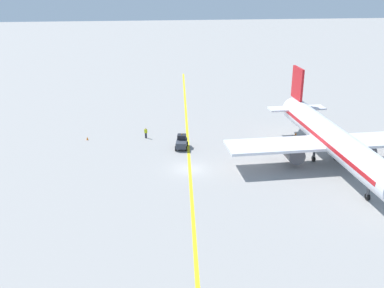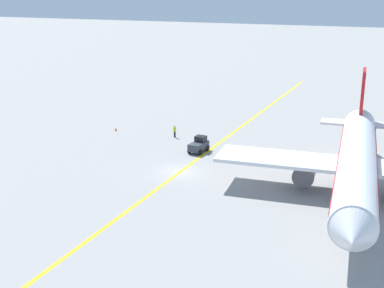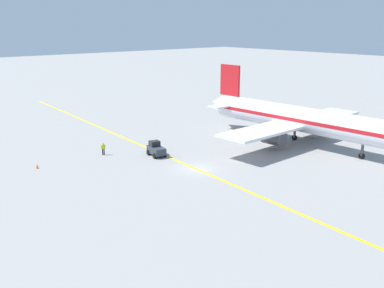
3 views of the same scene
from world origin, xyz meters
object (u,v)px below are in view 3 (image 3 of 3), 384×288
Objects in this scene: ground_crew_worker at (103,148)px; traffic_cone_mid_apron at (294,132)px; airplane_at_gate at (298,119)px; traffic_cone_near_nose at (37,166)px; baggage_tug_dark at (156,149)px; traffic_cone_by_wingtip at (234,128)px.

ground_crew_worker is 3.05× the size of traffic_cone_mid_apron.
traffic_cone_mid_apron is at bearing -138.68° from airplane_at_gate.
ground_crew_worker is (24.40, -13.42, -2.80)m from airplane_at_gate.
airplane_at_gate is 36.28m from traffic_cone_near_nose.
traffic_cone_mid_apron is (-38.33, 9.30, 0.00)m from traffic_cone_near_nose.
baggage_tug_dark is at bearing 136.55° from ground_crew_worker.
airplane_at_gate is at bearing 156.11° from baggage_tug_dark.
traffic_cone_mid_apron and traffic_cone_by_wingtip have the same top height.
airplane_at_gate is 11.05× the size of baggage_tug_dark.
traffic_cone_by_wingtip is at bearing 177.07° from ground_crew_worker.
traffic_cone_near_nose is (14.25, -5.06, -0.63)m from baggage_tug_dark.
baggage_tug_dark is 5.84× the size of traffic_cone_near_nose.
baggage_tug_dark reaches higher than traffic_cone_by_wingtip.
baggage_tug_dark is 24.46m from traffic_cone_mid_apron.
ground_crew_worker is at bearing -28.81° from airplane_at_gate.
airplane_at_gate is 7.32m from traffic_cone_mid_apron.
traffic_cone_near_nose is at bearing -22.06° from airplane_at_gate.
traffic_cone_by_wingtip is (-18.65, -3.69, -0.63)m from baggage_tug_dark.
baggage_tug_dark is at bearing 160.47° from traffic_cone_near_nose.
baggage_tug_dark is 15.13m from traffic_cone_near_nose.
airplane_at_gate is at bearing 41.32° from traffic_cone_mid_apron.
ground_crew_worker is 3.05× the size of traffic_cone_near_nose.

